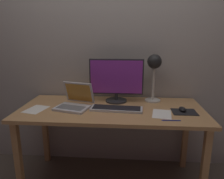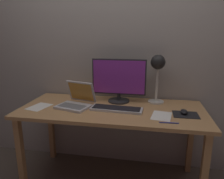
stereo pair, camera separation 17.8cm
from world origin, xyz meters
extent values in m
cube|color=#A8A099|center=(0.00, 0.40, 1.30)|extent=(4.80, 0.06, 2.60)
cube|color=tan|center=(0.00, 0.00, 0.72)|extent=(1.60, 0.70, 0.03)
cube|color=tan|center=(-0.74, -0.29, 0.35)|extent=(0.05, 0.05, 0.71)
cube|color=tan|center=(0.74, -0.29, 0.35)|extent=(0.05, 0.05, 0.71)
cube|color=tan|center=(-0.74, 0.29, 0.35)|extent=(0.05, 0.05, 0.71)
cube|color=tan|center=(0.74, 0.29, 0.35)|extent=(0.05, 0.05, 0.71)
cylinder|color=#28282B|center=(0.03, 0.19, 0.75)|extent=(0.20, 0.20, 0.01)
cylinder|color=#28282B|center=(0.03, 0.19, 0.79)|extent=(0.03, 0.03, 0.06)
cube|color=#28282B|center=(0.03, 0.19, 0.98)|extent=(0.51, 0.03, 0.33)
cube|color=purple|center=(0.03, 0.18, 0.98)|extent=(0.48, 0.00, 0.31)
cube|color=silver|center=(0.05, -0.05, 0.75)|extent=(0.45, 0.17, 0.02)
cube|color=black|center=(0.05, -0.05, 0.76)|extent=(0.41, 0.14, 0.01)
cube|color=silver|center=(-0.34, -0.06, 0.75)|extent=(0.32, 0.27, 0.02)
cube|color=slate|center=(-0.34, -0.07, 0.76)|extent=(0.26, 0.17, 0.00)
cube|color=silver|center=(-0.30, 0.07, 0.86)|extent=(0.29, 0.14, 0.20)
cube|color=gold|center=(-0.30, 0.07, 0.86)|extent=(0.25, 0.13, 0.17)
cylinder|color=beige|center=(0.38, 0.23, 0.75)|extent=(0.15, 0.15, 0.01)
cylinder|color=silver|center=(0.38, 0.23, 0.93)|extent=(0.02, 0.02, 0.34)
sphere|color=black|center=(0.38, 0.23, 1.12)|extent=(0.13, 0.13, 0.13)
sphere|color=#FFEAB2|center=(0.38, 0.22, 1.09)|extent=(0.05, 0.05, 0.05)
cube|color=black|center=(0.61, -0.06, 0.74)|extent=(0.20, 0.16, 0.00)
ellipsoid|color=black|center=(0.60, -0.04, 0.76)|extent=(0.06, 0.10, 0.03)
cube|color=white|center=(-0.64, -0.09, 0.74)|extent=(0.19, 0.24, 0.00)
cube|color=white|center=(0.42, -0.12, 0.74)|extent=(0.18, 0.23, 0.00)
cylinder|color=#2633A5|center=(0.47, -0.26, 0.74)|extent=(0.14, 0.01, 0.01)
camera|label=1|loc=(0.14, -1.77, 1.37)|focal=34.32mm
camera|label=2|loc=(0.32, -1.75, 1.37)|focal=34.32mm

